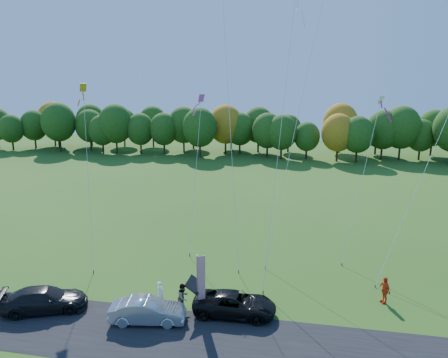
% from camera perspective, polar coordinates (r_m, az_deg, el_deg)
% --- Properties ---
extents(ground, '(160.00, 160.00, 0.00)m').
position_cam_1_polar(ground, '(29.49, -2.35, -16.03)').
color(ground, '#275215').
extents(asphalt_strip, '(90.00, 6.00, 0.01)m').
position_cam_1_polar(asphalt_strip, '(26.17, -4.52, -20.15)').
color(asphalt_strip, black).
rests_on(asphalt_strip, ground).
extents(tree_line, '(116.00, 12.00, 10.00)m').
position_cam_1_polar(tree_line, '(81.56, 6.69, 2.78)').
color(tree_line, '#1E4711').
rests_on(tree_line, ground).
extents(black_suv, '(5.20, 2.53, 1.42)m').
position_cam_1_polar(black_suv, '(28.04, 1.40, -16.00)').
color(black_suv, black).
rests_on(black_suv, ground).
extents(silver_sedan, '(4.71, 2.29, 1.49)m').
position_cam_1_polar(silver_sedan, '(27.65, -9.94, -16.58)').
color(silver_sedan, silver).
rests_on(silver_sedan, ground).
extents(dark_truck_a, '(5.61, 3.93, 1.51)m').
position_cam_1_polar(dark_truck_a, '(30.60, -22.41, -14.34)').
color(dark_truck_a, black).
rests_on(dark_truck_a, ground).
extents(person_tailgate_a, '(0.50, 0.68, 1.72)m').
position_cam_1_polar(person_tailgate_a, '(29.07, -8.29, -14.69)').
color(person_tailgate_a, white).
rests_on(person_tailgate_a, ground).
extents(person_tailgate_b, '(0.93, 1.05, 1.80)m').
position_cam_1_polar(person_tailgate_b, '(28.48, -5.36, -15.13)').
color(person_tailgate_b, gray).
rests_on(person_tailgate_b, ground).
extents(person_east, '(0.85, 1.13, 1.78)m').
position_cam_1_polar(person_east, '(31.07, 20.24, -13.43)').
color(person_east, '#F04316').
rests_on(person_east, ground).
extents(feather_flag, '(0.49, 0.28, 3.98)m').
position_cam_1_polar(feather_flag, '(27.26, -3.11, -12.84)').
color(feather_flag, '#999999').
rests_on(feather_flag, ground).
extents(kite_delta_blue, '(5.01, 10.38, 29.32)m').
position_cam_1_polar(kite_delta_blue, '(35.46, 0.43, 12.96)').
color(kite_delta_blue, '#4C3F33').
rests_on(kite_delta_blue, ground).
extents(kite_parafoil_orange, '(6.58, 13.46, 29.03)m').
position_cam_1_polar(kite_parafoil_orange, '(37.68, 10.68, 12.82)').
color(kite_parafoil_orange, '#4C3F33').
rests_on(kite_parafoil_orange, ground).
extents(kite_delta_red, '(2.50, 10.26, 22.93)m').
position_cam_1_polar(kite_delta_red, '(32.29, 7.61, 7.99)').
color(kite_delta_red, '#4C3F33').
rests_on(kite_delta_red, ground).
extents(kite_parafoil_rainbow, '(7.97, 6.47, 15.80)m').
position_cam_1_polar(kite_parafoil_rainbow, '(34.22, 24.64, 0.73)').
color(kite_parafoil_rainbow, '#4C3F33').
rests_on(kite_parafoil_rainbow, ground).
extents(kite_diamond_yellow, '(3.90, 6.99, 14.28)m').
position_cam_1_polar(kite_diamond_yellow, '(36.40, -17.35, 0.66)').
color(kite_diamond_yellow, '#4C3F33').
rests_on(kite_diamond_yellow, ground).
extents(kite_diamond_white, '(3.34, 5.79, 13.32)m').
position_cam_1_polar(kite_diamond_white, '(36.69, 17.60, 0.02)').
color(kite_diamond_white, '#4C3F33').
rests_on(kite_diamond_white, ground).
extents(kite_diamond_pink, '(1.18, 6.36, 13.32)m').
position_cam_1_polar(kite_diamond_pink, '(37.56, -3.67, 1.50)').
color(kite_diamond_pink, '#4C3F33').
rests_on(kite_diamond_pink, ground).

